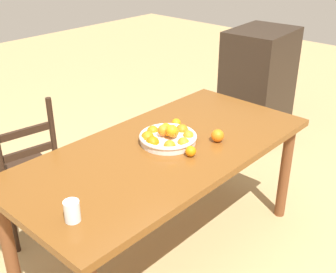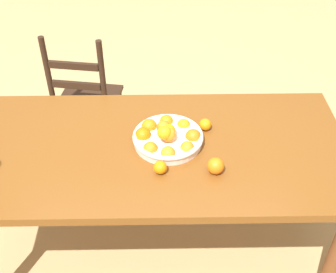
% 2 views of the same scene
% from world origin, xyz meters
% --- Properties ---
extents(ground_plane, '(12.00, 12.00, 0.00)m').
position_xyz_m(ground_plane, '(0.00, 0.00, 0.00)').
color(ground_plane, tan).
extents(dining_table, '(1.89, 0.90, 0.77)m').
position_xyz_m(dining_table, '(0.00, 0.00, 0.68)').
color(dining_table, brown).
rests_on(dining_table, ground).
extents(chair_near_window, '(0.46, 0.46, 1.00)m').
position_xyz_m(chair_near_window, '(-0.48, 0.81, 0.46)').
color(chair_near_window, black).
rests_on(chair_near_window, ground).
extents(cabinet, '(0.72, 0.56, 1.08)m').
position_xyz_m(cabinet, '(1.89, 0.51, 0.54)').
color(cabinet, black).
rests_on(cabinet, ground).
extents(fruit_bowl, '(0.35, 0.35, 0.14)m').
position_xyz_m(fruit_bowl, '(0.06, 0.02, 0.81)').
color(fruit_bowl, silver).
rests_on(fruit_bowl, dining_table).
extents(orange_loose_0, '(0.08, 0.08, 0.08)m').
position_xyz_m(orange_loose_0, '(0.27, -0.18, 0.81)').
color(orange_loose_0, orange).
rests_on(orange_loose_0, dining_table).
extents(orange_loose_1, '(0.06, 0.06, 0.06)m').
position_xyz_m(orange_loose_1, '(0.02, -0.18, 0.80)').
color(orange_loose_1, orange).
rests_on(orange_loose_1, dining_table).
extents(orange_loose_2, '(0.06, 0.06, 0.06)m').
position_xyz_m(orange_loose_2, '(0.25, 0.13, 0.80)').
color(orange_loose_2, orange).
rests_on(orange_loose_2, dining_table).
extents(drinking_glass, '(0.07, 0.07, 0.10)m').
position_xyz_m(drinking_glass, '(-0.78, -0.17, 0.82)').
color(drinking_glass, silver).
rests_on(drinking_glass, dining_table).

